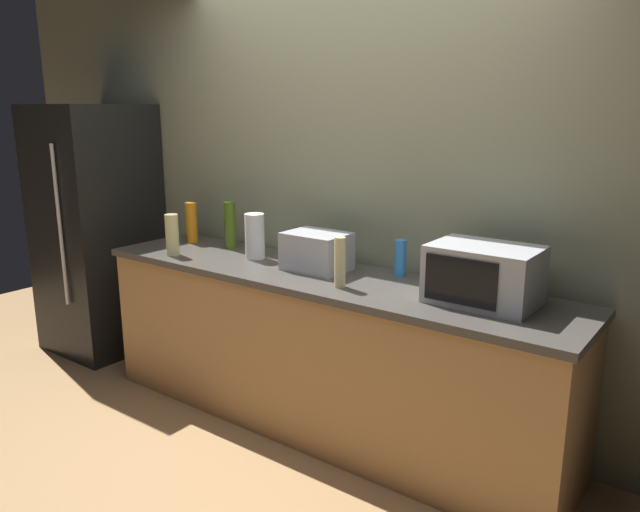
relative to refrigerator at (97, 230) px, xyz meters
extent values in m
plane|color=#A87F51|center=(2.05, -0.40, -0.90)|extent=(8.00, 8.00, 0.00)
cube|color=gray|center=(2.05, 0.41, 0.45)|extent=(6.40, 0.10, 2.70)
cube|color=#B27F4C|center=(2.05, 0.00, -0.47)|extent=(2.80, 0.60, 0.86)
cube|color=#47423D|center=(2.05, 0.00, -0.02)|extent=(2.84, 0.64, 0.04)
cube|color=black|center=(0.00, 0.00, 0.00)|extent=(0.72, 0.70, 1.80)
cylinder|color=silver|center=(0.14, -0.37, 0.10)|extent=(0.02, 0.02, 1.10)
cube|color=#B7BABF|center=(2.95, 0.05, 0.13)|extent=(0.48, 0.34, 0.27)
cube|color=black|center=(2.91, -0.12, 0.13)|extent=(0.34, 0.01, 0.21)
cube|color=#B7BABF|center=(1.98, 0.06, 0.10)|extent=(0.34, 0.26, 0.21)
cylinder|color=white|center=(1.53, 0.05, 0.13)|extent=(0.12, 0.12, 0.27)
cylinder|color=#338CE5|center=(2.42, 0.22, 0.10)|extent=(0.06, 0.06, 0.20)
cylinder|color=orange|center=(0.89, 0.13, 0.13)|extent=(0.07, 0.07, 0.27)
cylinder|color=beige|center=(1.07, -0.19, 0.13)|extent=(0.08, 0.08, 0.25)
cylinder|color=#4C6B19|center=(1.21, 0.16, 0.15)|extent=(0.07, 0.07, 0.30)
cylinder|color=beige|center=(2.28, -0.14, 0.13)|extent=(0.06, 0.06, 0.26)
camera|label=1|loc=(3.95, -2.56, 0.88)|focal=34.20mm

